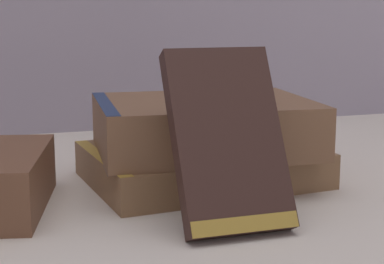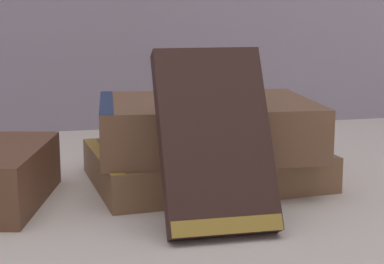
{
  "view_description": "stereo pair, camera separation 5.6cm",
  "coord_description": "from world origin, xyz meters",
  "px_view_note": "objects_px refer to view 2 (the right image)",
  "views": [
    {
      "loc": [
        -0.18,
        -0.54,
        0.17
      ],
      "look_at": [
        0.0,
        0.01,
        0.05
      ],
      "focal_mm": 60.0,
      "sensor_mm": 36.0,
      "label": 1
    },
    {
      "loc": [
        -0.12,
        -0.56,
        0.17
      ],
      "look_at": [
        0.0,
        0.01,
        0.05
      ],
      "focal_mm": 60.0,
      "sensor_mm": 36.0,
      "label": 2
    }
  ],
  "objects_px": {
    "book_flat_bottom": "(199,165)",
    "pocket_watch": "(237,98)",
    "book_flat_top": "(200,126)",
    "book_leaning_front": "(210,147)"
  },
  "relations": [
    {
      "from": "book_flat_bottom",
      "to": "pocket_watch",
      "type": "xyz_separation_m",
      "value": [
        0.03,
        -0.03,
        0.07
      ]
    },
    {
      "from": "book_flat_top",
      "to": "pocket_watch",
      "type": "xyz_separation_m",
      "value": [
        0.03,
        -0.01,
        0.03
      ]
    },
    {
      "from": "book_flat_bottom",
      "to": "pocket_watch",
      "type": "distance_m",
      "value": 0.08
    },
    {
      "from": "book_flat_top",
      "to": "book_flat_bottom",
      "type": "bearing_deg",
      "value": 88.64
    },
    {
      "from": "pocket_watch",
      "to": "book_flat_top",
      "type": "bearing_deg",
      "value": 154.97
    },
    {
      "from": "book_flat_bottom",
      "to": "book_flat_top",
      "type": "bearing_deg",
      "value": -101.63
    },
    {
      "from": "book_flat_bottom",
      "to": "book_leaning_front",
      "type": "bearing_deg",
      "value": -104.78
    },
    {
      "from": "book_flat_top",
      "to": "pocket_watch",
      "type": "relative_size",
      "value": 4.28
    },
    {
      "from": "book_flat_top",
      "to": "book_leaning_front",
      "type": "xyz_separation_m",
      "value": [
        -0.02,
        -0.12,
        0.01
      ]
    },
    {
      "from": "book_flat_bottom",
      "to": "book_leaning_front",
      "type": "distance_m",
      "value": 0.14
    }
  ]
}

